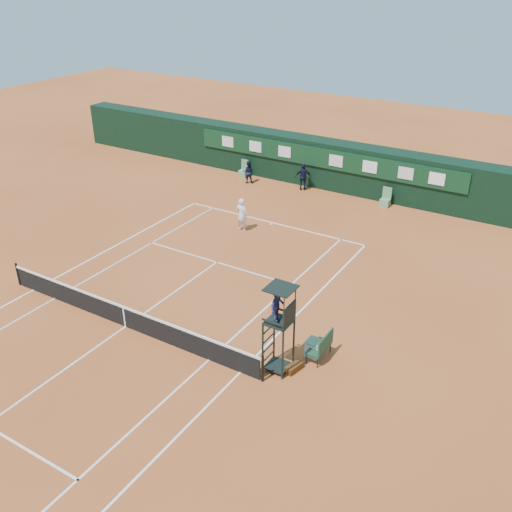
{
  "coord_description": "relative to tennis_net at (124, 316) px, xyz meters",
  "views": [
    {
      "loc": [
        14.35,
        -13.47,
        13.1
      ],
      "look_at": [
        2.48,
        6.0,
        1.2
      ],
      "focal_mm": 40.0,
      "sensor_mm": 36.0,
      "label": 1
    }
  ],
  "objects": [
    {
      "name": "ground",
      "position": [
        0.0,
        0.0,
        -0.51
      ],
      "size": [
        90.0,
        90.0,
        0.0
      ],
      "primitive_type": "plane",
      "color": "#B75C2B",
      "rests_on": "ground"
    },
    {
      "name": "court_lines",
      "position": [
        0.0,
        0.0,
        -0.5
      ],
      "size": [
        11.05,
        23.85,
        0.01
      ],
      "color": "white",
      "rests_on": "ground"
    },
    {
      "name": "tennis_net",
      "position": [
        0.0,
        0.0,
        0.0
      ],
      "size": [
        12.9,
        0.1,
        1.1
      ],
      "color": "black",
      "rests_on": "ground"
    },
    {
      "name": "back_wall",
      "position": [
        0.0,
        18.74,
        1.0
      ],
      "size": [
        40.0,
        1.65,
        3.0
      ],
      "color": "black",
      "rests_on": "ground"
    },
    {
      "name": "linesman_chair_left",
      "position": [
        -5.5,
        17.48,
        -0.19
      ],
      "size": [
        0.55,
        0.5,
        1.15
      ],
      "color": "#5D8E68",
      "rests_on": "ground"
    },
    {
      "name": "linesman_chair_right",
      "position": [
        4.5,
        17.48,
        -0.19
      ],
      "size": [
        0.55,
        0.5,
        1.15
      ],
      "color": "#609369",
      "rests_on": "ground"
    },
    {
      "name": "umpire_chair",
      "position": [
        6.52,
        0.86,
        1.95
      ],
      "size": [
        0.96,
        0.95,
        3.42
      ],
      "color": "black",
      "rests_on": "ground"
    },
    {
      "name": "player_bench",
      "position": [
        7.6,
        2.21,
        0.09
      ],
      "size": [
        0.56,
        1.2,
        1.1
      ],
      "color": "#183E27",
      "rests_on": "ground"
    },
    {
      "name": "tennis_bag",
      "position": [
        7.07,
        1.08,
        -0.38
      ],
      "size": [
        0.45,
        0.76,
        0.27
      ],
      "primitive_type": "cube",
      "rotation": [
        0.0,
        0.0,
        -0.21
      ],
      "color": "black",
      "rests_on": "ground"
    },
    {
      "name": "cooler",
      "position": [
        7.28,
        2.26,
        -0.18
      ],
      "size": [
        0.57,
        0.57,
        0.65
      ],
      "color": "silver",
      "rests_on": "ground"
    },
    {
      "name": "tennis_ball",
      "position": [
        3.8,
        10.35,
        -0.48
      ],
      "size": [
        0.07,
        0.07,
        0.07
      ],
      "primitive_type": "sphere",
      "color": "#BCDA32",
      "rests_on": "ground"
    },
    {
      "name": "player",
      "position": [
        -0.95,
        10.17,
        0.41
      ],
      "size": [
        0.69,
        0.47,
        1.84
      ],
      "primitive_type": "imported",
      "rotation": [
        0.0,
        0.0,
        3.18
      ],
      "color": "white",
      "rests_on": "ground"
    },
    {
      "name": "ball_kid_left",
      "position": [
        -4.6,
        16.65,
        0.23
      ],
      "size": [
        0.89,
        0.81,
        1.49
      ],
      "primitive_type": "imported",
      "rotation": [
        0.0,
        0.0,
        3.56
      ],
      "color": "black",
      "rests_on": "ground"
    },
    {
      "name": "ball_kid_right",
      "position": [
        -0.93,
        17.34,
        0.35
      ],
      "size": [
        1.09,
        0.85,
        1.73
      ],
      "primitive_type": "imported",
      "rotation": [
        0.0,
        0.0,
        3.63
      ],
      "color": "black",
      "rests_on": "ground"
    }
  ]
}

